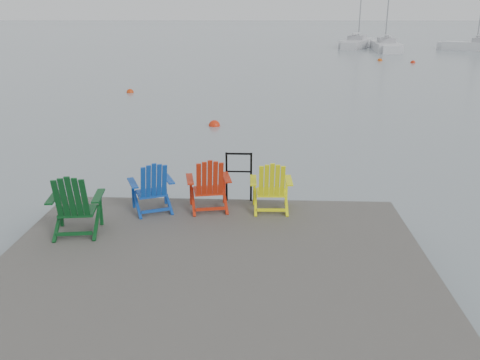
{
  "coord_description": "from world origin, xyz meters",
  "views": [
    {
      "loc": [
        0.67,
        -6.18,
        3.79
      ],
      "look_at": [
        0.27,
        2.57,
        0.85
      ],
      "focal_mm": 38.0,
      "sensor_mm": 36.0,
      "label": 1
    }
  ],
  "objects_px": {
    "buoy_c": "(380,61)",
    "buoy_d": "(413,63)",
    "sailboat_near": "(385,47)",
    "sailboat_far": "(480,47)",
    "chair_green": "(75,203)",
    "chair_blue": "(152,186)",
    "handrail": "(239,172)",
    "chair_red": "(209,184)",
    "sailboat_mid": "(357,44)",
    "buoy_a": "(214,126)",
    "chair_yellow": "(271,186)",
    "buoy_b": "(130,92)"
  },
  "relations": [
    {
      "from": "sailboat_near",
      "to": "sailboat_far",
      "type": "height_order",
      "value": "sailboat_near"
    },
    {
      "from": "buoy_b",
      "to": "chair_blue",
      "type": "bearing_deg",
      "value": -74.27
    },
    {
      "from": "sailboat_near",
      "to": "sailboat_mid",
      "type": "height_order",
      "value": "sailboat_mid"
    },
    {
      "from": "sailboat_far",
      "to": "chair_red",
      "type": "bearing_deg",
      "value": -169.41
    },
    {
      "from": "chair_red",
      "to": "sailboat_far",
      "type": "relative_size",
      "value": 0.1
    },
    {
      "from": "buoy_c",
      "to": "buoy_b",
      "type": "bearing_deg",
      "value": -132.59
    },
    {
      "from": "buoy_c",
      "to": "sailboat_far",
      "type": "bearing_deg",
      "value": 42.15
    },
    {
      "from": "buoy_d",
      "to": "chair_blue",
      "type": "bearing_deg",
      "value": -112.46
    },
    {
      "from": "chair_blue",
      "to": "sailboat_near",
      "type": "distance_m",
      "value": 46.49
    },
    {
      "from": "chair_green",
      "to": "sailboat_far",
      "type": "relative_size",
      "value": 0.1
    },
    {
      "from": "chair_blue",
      "to": "buoy_c",
      "type": "bearing_deg",
      "value": 48.52
    },
    {
      "from": "buoy_a",
      "to": "chair_red",
      "type": "bearing_deg",
      "value": -85.07
    },
    {
      "from": "buoy_a",
      "to": "buoy_b",
      "type": "relative_size",
      "value": 1.15
    },
    {
      "from": "sailboat_far",
      "to": "buoy_b",
      "type": "height_order",
      "value": "sailboat_far"
    },
    {
      "from": "chair_green",
      "to": "buoy_c",
      "type": "relative_size",
      "value": 2.56
    },
    {
      "from": "chair_yellow",
      "to": "sailboat_mid",
      "type": "relative_size",
      "value": 0.07
    },
    {
      "from": "chair_green",
      "to": "sailboat_near",
      "type": "relative_size",
      "value": 0.09
    },
    {
      "from": "buoy_a",
      "to": "sailboat_far",
      "type": "bearing_deg",
      "value": 57.0
    },
    {
      "from": "sailboat_mid",
      "to": "chair_green",
      "type": "bearing_deg",
      "value": -84.57
    },
    {
      "from": "handrail",
      "to": "buoy_d",
      "type": "xyz_separation_m",
      "value": [
        11.66,
        31.09,
        -1.04
      ]
    },
    {
      "from": "chair_red",
      "to": "chair_yellow",
      "type": "bearing_deg",
      "value": -10.96
    },
    {
      "from": "chair_yellow",
      "to": "buoy_d",
      "type": "relative_size",
      "value": 2.39
    },
    {
      "from": "chair_red",
      "to": "buoy_d",
      "type": "bearing_deg",
      "value": 57.82
    },
    {
      "from": "handrail",
      "to": "chair_yellow",
      "type": "height_order",
      "value": "same"
    },
    {
      "from": "sailboat_near",
      "to": "buoy_c",
      "type": "height_order",
      "value": "sailboat_near"
    },
    {
      "from": "buoy_b",
      "to": "sailboat_mid",
      "type": "bearing_deg",
      "value": 63.36
    },
    {
      "from": "buoy_c",
      "to": "buoy_d",
      "type": "xyz_separation_m",
      "value": [
        2.13,
        -1.59,
        0.0
      ]
    },
    {
      "from": "sailboat_near",
      "to": "sailboat_far",
      "type": "distance_m",
      "value": 9.1
    },
    {
      "from": "handrail",
      "to": "chair_red",
      "type": "relative_size",
      "value": 0.96
    },
    {
      "from": "chair_red",
      "to": "sailboat_mid",
      "type": "xyz_separation_m",
      "value": [
        10.95,
        49.11,
        -0.62
      ]
    },
    {
      "from": "handrail",
      "to": "sailboat_near",
      "type": "distance_m",
      "value": 45.51
    },
    {
      "from": "handrail",
      "to": "buoy_b",
      "type": "distance_m",
      "value": 16.89
    },
    {
      "from": "buoy_b",
      "to": "chair_green",
      "type": "bearing_deg",
      "value": -78.17
    },
    {
      "from": "chair_red",
      "to": "buoy_c",
      "type": "relative_size",
      "value": 2.42
    },
    {
      "from": "buoy_b",
      "to": "buoy_c",
      "type": "bearing_deg",
      "value": 47.41
    },
    {
      "from": "sailboat_near",
      "to": "sailboat_far",
      "type": "bearing_deg",
      "value": 3.61
    },
    {
      "from": "buoy_b",
      "to": "sailboat_near",
      "type": "bearing_deg",
      "value": 56.7
    },
    {
      "from": "sailboat_near",
      "to": "chair_blue",
      "type": "bearing_deg",
      "value": -101.86
    },
    {
      "from": "buoy_a",
      "to": "chair_yellow",
      "type": "bearing_deg",
      "value": -78.41
    },
    {
      "from": "buoy_a",
      "to": "buoy_c",
      "type": "relative_size",
      "value": 1.03
    },
    {
      "from": "sailboat_far",
      "to": "buoy_b",
      "type": "distance_m",
      "value": 39.09
    },
    {
      "from": "chair_yellow",
      "to": "sailboat_near",
      "type": "distance_m",
      "value": 45.8
    },
    {
      "from": "sailboat_mid",
      "to": "chair_red",
      "type": "bearing_deg",
      "value": -82.75
    },
    {
      "from": "chair_green",
      "to": "chair_blue",
      "type": "bearing_deg",
      "value": 36.44
    },
    {
      "from": "buoy_a",
      "to": "buoy_b",
      "type": "distance_m",
      "value": 8.69
    },
    {
      "from": "chair_red",
      "to": "chair_yellow",
      "type": "relative_size",
      "value": 1.05
    },
    {
      "from": "sailboat_mid",
      "to": "sailboat_far",
      "type": "bearing_deg",
      "value": -5.19
    },
    {
      "from": "chair_green",
      "to": "sailboat_mid",
      "type": "xyz_separation_m",
      "value": [
        12.88,
        50.2,
        -0.65
      ]
    },
    {
      "from": "chair_green",
      "to": "chair_blue",
      "type": "distance_m",
      "value": 1.37
    },
    {
      "from": "buoy_d",
      "to": "sailboat_near",
      "type": "bearing_deg",
      "value": 86.74
    }
  ]
}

